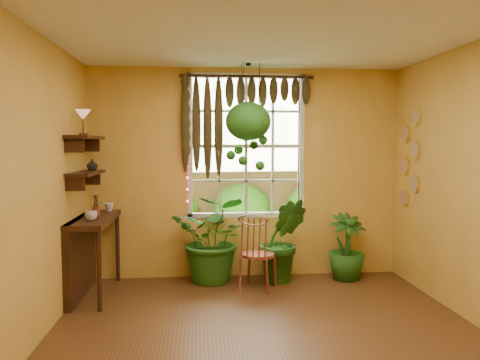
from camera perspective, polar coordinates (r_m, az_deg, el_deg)
The scene contains 22 objects.
floor at distance 4.19m, azimuth 4.03°, elevation -19.87°, with size 4.50×4.50×0.00m, color brown.
ceiling at distance 3.95m, azimuth 4.25°, elevation 18.74°, with size 4.50×4.50×0.00m, color white.
wall_back at distance 6.07m, azimuth 0.76°, elevation 0.83°, with size 4.00×4.00×0.00m, color #E7B14E.
wall_left at distance 4.04m, azimuth -25.14°, elevation -1.28°, with size 4.50×4.50×0.00m, color #E7B14E.
window at distance 6.09m, azimuth 0.73°, elevation 4.14°, with size 1.52×0.10×1.86m.
valance_vine at distance 5.98m, azimuth 0.04°, elevation 9.67°, with size 1.70×0.12×1.10m.
string_lights at distance 5.97m, azimuth -6.48°, elevation 4.59°, with size 0.03×0.03×1.54m, color #FF2633, non-canonical shape.
wall_plates at distance 6.14m, azimuth 19.95°, elevation 2.49°, with size 0.04×0.32×1.10m, color beige, non-canonical shape.
counter_ledge at distance 5.65m, azimuth -18.38°, elevation -7.81°, with size 0.40×1.20×0.90m.
shelf_lower at distance 5.53m, azimuth -18.24°, elevation 0.81°, with size 0.25×0.90×0.04m, color #351D0E.
shelf_upper at distance 5.52m, azimuth -18.33°, elevation 4.96°, with size 0.25×0.90×0.04m, color #351D0E.
backyard at distance 10.69m, azimuth -0.46°, elevation 1.95°, with size 14.00×10.00×12.00m.
windsor_chair at distance 5.62m, azimuth 2.09°, elevation -10.22°, with size 0.52×0.53×1.06m.
potted_plant_left at distance 5.90m, azimuth -3.09°, elevation -7.08°, with size 1.00×0.86×1.11m, color #225015.
potted_plant_mid at distance 5.90m, azimuth 5.23°, elevation -7.33°, with size 0.58×0.47×1.06m, color #225015.
potted_plant_right at distance 6.17m, azimuth 12.84°, elevation -7.92°, with size 0.47×0.47×0.84m, color #225015.
hanging_basket at distance 5.69m, azimuth 1.01°, elevation 6.51°, with size 0.55×0.55×1.31m.
cup_a at distance 5.33m, azimuth -17.70°, elevation -4.15°, with size 0.13×0.13×0.10m, color silver.
cup_b at distance 5.99m, azimuth -15.69°, elevation -3.20°, with size 0.11×0.11×0.10m, color beige.
brush_jar at distance 5.65m, azimuth -17.16°, elevation -2.97°, with size 0.08×0.08×0.31m.
shelf_vase at distance 5.80m, azimuth -17.57°, elevation 1.81°, with size 0.13×0.13×0.13m, color #B2AD99.
tiffany_lamp at distance 5.39m, azimuth -18.58°, elevation 7.36°, with size 0.17×0.17×0.28m.
Camera 1 is at (-0.61, -3.77, 1.71)m, focal length 35.00 mm.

